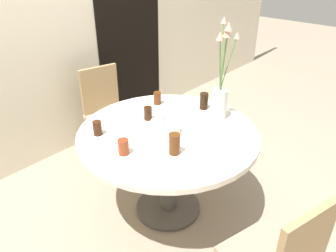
{
  "coord_description": "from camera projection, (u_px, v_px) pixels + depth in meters",
  "views": [
    {
      "loc": [
        -1.52,
        -1.35,
        1.91
      ],
      "look_at": [
        0.0,
        0.0,
        0.78
      ],
      "focal_mm": 35.0,
      "sensor_mm": 36.0,
      "label": 1
    }
  ],
  "objects": [
    {
      "name": "birthday_cake",
      "position": [
        165.0,
        127.0,
        2.32
      ],
      "size": [
        0.22,
        0.22,
        0.12
      ],
      "color": "white",
      "rests_on": "dining_table"
    },
    {
      "name": "drink_glass_2",
      "position": [
        97.0,
        128.0,
        2.27
      ],
      "size": [
        0.06,
        0.06,
        0.1
      ],
      "color": "#33190C",
      "rests_on": "dining_table"
    },
    {
      "name": "flower_vase",
      "position": [
        220.0,
        92.0,
        2.42
      ],
      "size": [
        0.27,
        0.22,
        0.74
      ],
      "color": "silver",
      "rests_on": "dining_table"
    },
    {
      "name": "chair_near_front",
      "position": [
        106.0,
        108.0,
        3.22
      ],
      "size": [
        0.48,
        0.48,
        0.89
      ],
      "rotation": [
        0.0,
        0.0,
        -0.23
      ],
      "color": "#9E896B",
      "rests_on": "ground_plane"
    },
    {
      "name": "ground_plane",
      "position": [
        168.0,
        208.0,
        2.7
      ],
      "size": [
        16.0,
        16.0,
        0.0
      ],
      "primitive_type": "plane",
      "color": "gray"
    },
    {
      "name": "wall_back",
      "position": [
        48.0,
        23.0,
        2.9
      ],
      "size": [
        8.0,
        0.05,
        2.6
      ],
      "color": "beige",
      "rests_on": "ground_plane"
    },
    {
      "name": "drink_glass_5",
      "position": [
        175.0,
        144.0,
        2.06
      ],
      "size": [
        0.07,
        0.07,
        0.14
      ],
      "color": "#51280F",
      "rests_on": "dining_table"
    },
    {
      "name": "side_plate",
      "position": [
        129.0,
        117.0,
        2.52
      ],
      "size": [
        0.22,
        0.22,
        0.01
      ],
      "color": "silver",
      "rests_on": "dining_table"
    },
    {
      "name": "drink_glass_3",
      "position": [
        148.0,
        113.0,
        2.47
      ],
      "size": [
        0.06,
        0.06,
        0.1
      ],
      "color": "#33190C",
      "rests_on": "dining_table"
    },
    {
      "name": "dining_table",
      "position": [
        168.0,
        146.0,
        2.41
      ],
      "size": [
        1.3,
        1.3,
        0.74
      ],
      "color": "silver",
      "rests_on": "ground_plane"
    },
    {
      "name": "doorway_panel",
      "position": [
        130.0,
        35.0,
        3.63
      ],
      "size": [
        0.9,
        0.01,
        2.05
      ],
      "color": "black",
      "rests_on": "ground_plane"
    },
    {
      "name": "drink_glass_0",
      "position": [
        123.0,
        147.0,
        2.06
      ],
      "size": [
        0.07,
        0.07,
        0.1
      ],
      "color": "maroon",
      "rests_on": "dining_table"
    },
    {
      "name": "drink_glass_4",
      "position": [
        157.0,
        98.0,
        2.71
      ],
      "size": [
        0.06,
        0.06,
        0.11
      ],
      "color": "#51280F",
      "rests_on": "dining_table"
    },
    {
      "name": "drink_glass_1",
      "position": [
        204.0,
        101.0,
        2.63
      ],
      "size": [
        0.07,
        0.07,
        0.13
      ],
      "color": "black",
      "rests_on": "dining_table"
    }
  ]
}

